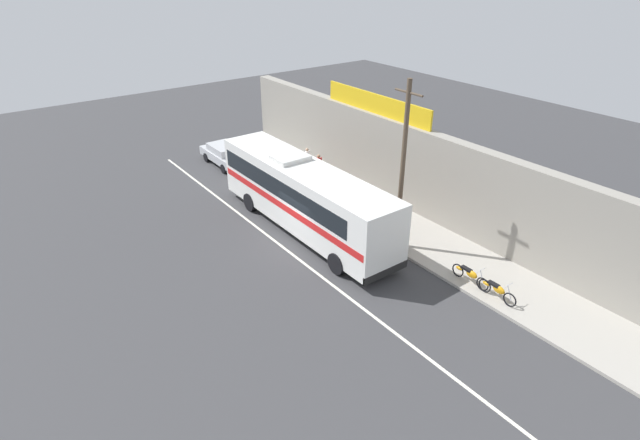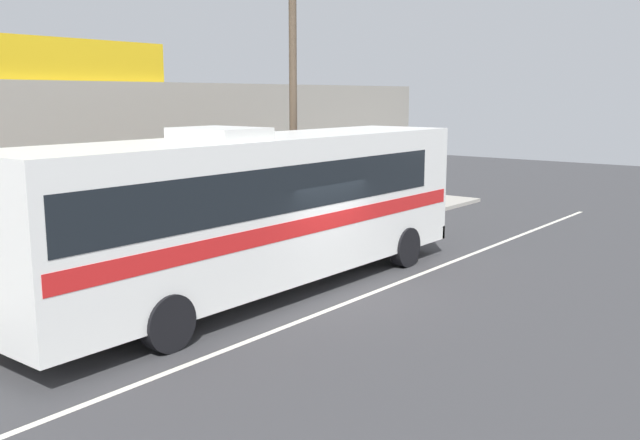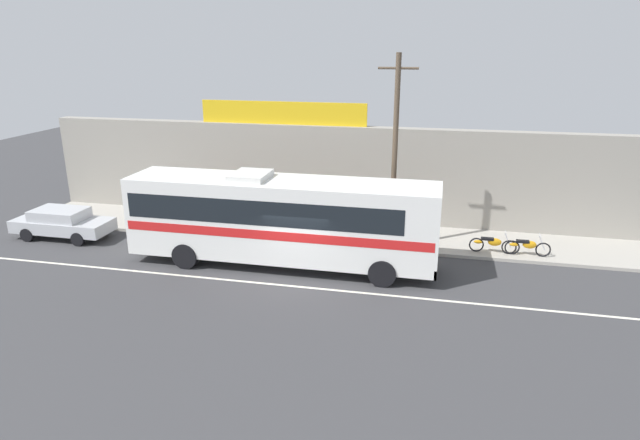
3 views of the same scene
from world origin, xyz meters
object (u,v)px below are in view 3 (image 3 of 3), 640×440
Objects in this scene: utility_pole at (395,152)px; pedestrian_near_shop at (188,200)px; parked_car at (62,222)px; intercity_bus at (279,216)px; pedestrian_far_left at (215,202)px; pedestrian_by_curb at (327,213)px; motorcycle_black at (492,243)px; motorcycle_blue at (527,246)px.

pedestrian_near_shop is (-10.42, 1.97, -3.29)m from utility_pole.
parked_car is at bearing -173.62° from utility_pole.
intercity_bus reaches higher than parked_car.
pedestrian_far_left is at bearing -6.75° from pedestrian_near_shop.
parked_car is at bearing -166.45° from pedestrian_by_curb.
pedestrian_by_curb reaches higher than motorcycle_black.
pedestrian_by_curb is at bearing 73.18° from intercity_bus.
parked_car is 7.03m from pedestrian_far_left.
pedestrian_far_left is at bearing 174.07° from pedestrian_by_curb.
intercity_bus is at bearing -106.82° from pedestrian_by_curb.
intercity_bus is at bearing -163.87° from motorcycle_blue.
utility_pole is 4.63m from pedestrian_by_curb.
motorcycle_blue is (5.63, 0.26, -3.78)m from utility_pole.
utility_pole reaches higher than intercity_bus.
utility_pole reaches higher than parked_car.
intercity_bus is 4.07m from pedestrian_by_curb.
intercity_bus is 10.39m from motorcycle_blue.
motorcycle_black is at bearing -6.64° from pedestrian_far_left.
motorcycle_blue is at bearing -0.32° from motorcycle_black.
pedestrian_by_curb reaches higher than pedestrian_far_left.
parked_car is 19.32m from motorcycle_black.
pedestrian_near_shop is 1.53m from pedestrian_far_left.
pedestrian_near_shop is at bearing 169.26° from utility_pole.
utility_pole reaches higher than pedestrian_far_left.
pedestrian_by_curb is (1.15, 3.79, -0.95)m from intercity_bus.
utility_pole is 5.68m from motorcycle_black.
parked_car is 2.69× the size of pedestrian_by_curb.
intercity_bus reaches higher than pedestrian_far_left.
utility_pole is 6.79m from motorcycle_blue.
parked_car is 20.72m from motorcycle_blue.
intercity_bus reaches higher than motorcycle_blue.
pedestrian_by_curb is (-3.09, 1.19, -3.23)m from utility_pole.
pedestrian_far_left is at bearing 136.66° from intercity_bus.
utility_pole is at bearing 31.50° from intercity_bus.
intercity_bus is at bearing -36.51° from pedestrian_near_shop.
utility_pole is 4.86× the size of pedestrian_by_curb.
parked_car is 15.51m from utility_pole.
intercity_bus is 6.68× the size of motorcycle_blue.
parked_car is at bearing -174.23° from motorcycle_black.
motorcycle_blue is (20.63, 1.93, -0.17)m from parked_car.
utility_pole is 5.11× the size of pedestrian_near_shop.
pedestrian_near_shop is at bearing 173.25° from pedestrian_far_left.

